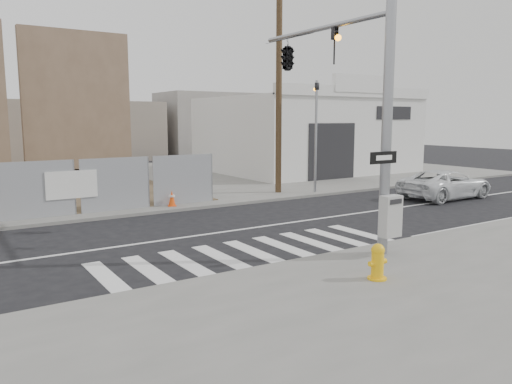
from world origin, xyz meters
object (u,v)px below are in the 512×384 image
auto_shop (305,134)px  traffic_cone_d (172,198)px  signal_pole (317,77)px  suv (446,184)px  fire_hydrant (378,262)px

auto_shop → traffic_cone_d: bearing=-148.1°
traffic_cone_d → signal_pole: bearing=-75.5°
suv → auto_shop: bearing=-8.4°
signal_pole → traffic_cone_d: bearing=104.5°
signal_pole → suv: size_ratio=1.50×
fire_hydrant → traffic_cone_d: fire_hydrant is taller
signal_pole → auto_shop: 19.04m
auto_shop → fire_hydrant: 23.38m
signal_pole → traffic_cone_d: (-1.75, 6.75, -4.35)m
suv → traffic_cone_d: suv is taller
auto_shop → traffic_cone_d: (-13.25, -8.26, -2.11)m
fire_hydrant → traffic_cone_d: 10.94m
signal_pole → auto_shop: size_ratio=0.58×
auto_shop → fire_hydrant: (-13.18, -19.20, -2.03)m
auto_shop → suv: auto_shop is taller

